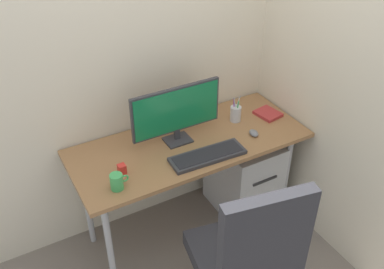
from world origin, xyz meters
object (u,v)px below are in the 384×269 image
at_px(notebook, 268,114).
at_px(pen_holder, 236,113).
at_px(monitor, 176,112).
at_px(keyboard, 208,156).
at_px(office_chair, 249,255).
at_px(coffee_mug, 117,182).
at_px(desk_clamp_accessory, 122,169).
at_px(mouse, 254,133).
at_px(filing_cabinet, 243,174).

bearing_deg(notebook, pen_holder, 158.17).
relative_size(monitor, keyboard, 1.24).
distance_m(office_chair, coffee_mug, 0.80).
bearing_deg(desk_clamp_accessory, monitor, 18.11).
xyz_separation_m(office_chair, mouse, (0.48, 0.65, 0.22)).
bearing_deg(pen_holder, desk_clamp_accessory, -170.26).
xyz_separation_m(mouse, pen_holder, (-0.01, 0.20, 0.04)).
distance_m(office_chair, monitor, 0.94).
bearing_deg(notebook, filing_cabinet, 173.07).
bearing_deg(monitor, filing_cabinet, -5.42).
relative_size(office_chair, pen_holder, 5.70).
relative_size(office_chair, keyboard, 2.27).
distance_m(notebook, desk_clamp_accessory, 1.12).
bearing_deg(notebook, keyboard, -170.54).
relative_size(keyboard, mouse, 5.90).
distance_m(office_chair, keyboard, 0.64).
bearing_deg(keyboard, desk_clamp_accessory, 167.67).
distance_m(keyboard, desk_clamp_accessory, 0.52).
bearing_deg(desk_clamp_accessory, coffee_mug, -122.69).
distance_m(monitor, mouse, 0.54).
bearing_deg(desk_clamp_accessory, mouse, -3.45).
xyz_separation_m(monitor, keyboard, (0.08, -0.25, -0.20)).
distance_m(office_chair, notebook, 1.10).
height_order(office_chair, desk_clamp_accessory, office_chair).
bearing_deg(pen_holder, mouse, -88.16).
bearing_deg(mouse, monitor, 167.81).
xyz_separation_m(filing_cabinet, coffee_mug, (-1.01, -0.20, 0.50)).
xyz_separation_m(office_chair, filing_cabinet, (0.54, 0.80, -0.25)).
height_order(pen_holder, coffee_mug, pen_holder).
relative_size(coffee_mug, desk_clamp_accessory, 1.82).
relative_size(keyboard, desk_clamp_accessory, 8.05).
distance_m(mouse, coffee_mug, 0.96).
bearing_deg(desk_clamp_accessory, filing_cabinet, 5.54).
xyz_separation_m(filing_cabinet, desk_clamp_accessory, (-0.94, -0.09, 0.48)).
xyz_separation_m(pen_holder, desk_clamp_accessory, (-0.88, -0.15, -0.03)).
distance_m(office_chair, filing_cabinet, 0.99).
relative_size(monitor, desk_clamp_accessory, 10.01).
distance_m(keyboard, notebook, 0.65).
xyz_separation_m(notebook, desk_clamp_accessory, (-1.12, -0.10, 0.02)).
xyz_separation_m(office_chair, desk_clamp_accessory, (-0.40, 0.70, 0.24)).
distance_m(filing_cabinet, notebook, 0.50).
xyz_separation_m(keyboard, notebook, (0.61, 0.21, -0.00)).
relative_size(keyboard, pen_holder, 2.51).
bearing_deg(pen_holder, monitor, -178.60).
height_order(notebook, desk_clamp_accessory, desk_clamp_accessory).
height_order(filing_cabinet, mouse, mouse).
relative_size(mouse, desk_clamp_accessory, 1.36).
xyz_separation_m(coffee_mug, desk_clamp_accessory, (0.07, 0.11, -0.02)).
height_order(office_chair, notebook, office_chair).
relative_size(pen_holder, coffee_mug, 1.77).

